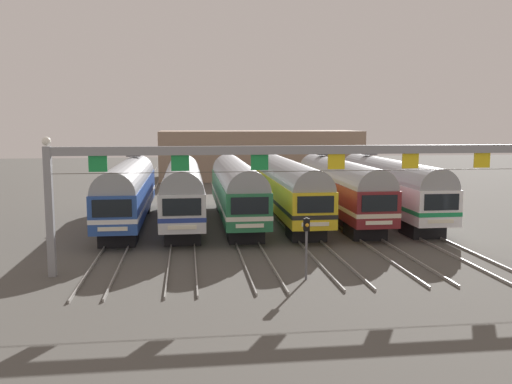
# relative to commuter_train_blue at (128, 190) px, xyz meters

# --- Properties ---
(ground_plane) EXTENTS (160.00, 160.00, 0.00)m
(ground_plane) POSITION_rel_commuter_train_blue_xyz_m (10.09, 0.00, -2.69)
(ground_plane) COLOR #4C4944
(track_bed) EXTENTS (21.68, 70.00, 0.15)m
(track_bed) POSITION_rel_commuter_train_blue_xyz_m (10.09, 17.00, -2.61)
(track_bed) COLOR gray
(track_bed) RESTS_ON ground
(commuter_train_blue) EXTENTS (2.88, 18.06, 5.05)m
(commuter_train_blue) POSITION_rel_commuter_train_blue_xyz_m (0.00, 0.00, 0.00)
(commuter_train_blue) COLOR #284C9E
(commuter_train_blue) RESTS_ON ground
(commuter_train_silver) EXTENTS (2.88, 18.06, 4.77)m
(commuter_train_silver) POSITION_rel_commuter_train_blue_xyz_m (4.03, -0.00, -0.00)
(commuter_train_silver) COLOR silver
(commuter_train_silver) RESTS_ON ground
(commuter_train_green) EXTENTS (2.88, 18.06, 4.77)m
(commuter_train_green) POSITION_rel_commuter_train_blue_xyz_m (8.07, -0.00, -0.00)
(commuter_train_green) COLOR #236B42
(commuter_train_green) RESTS_ON ground
(commuter_train_yellow) EXTENTS (2.88, 18.06, 4.77)m
(commuter_train_yellow) POSITION_rel_commuter_train_blue_xyz_m (12.10, -0.00, -0.00)
(commuter_train_yellow) COLOR gold
(commuter_train_yellow) RESTS_ON ground
(commuter_train_maroon) EXTENTS (2.88, 18.06, 5.05)m
(commuter_train_maroon) POSITION_rel_commuter_train_blue_xyz_m (16.14, 0.00, 0.00)
(commuter_train_maroon) COLOR maroon
(commuter_train_maroon) RESTS_ON ground
(commuter_train_white) EXTENTS (2.88, 18.06, 5.05)m
(commuter_train_white) POSITION_rel_commuter_train_blue_xyz_m (20.17, 0.00, 0.00)
(commuter_train_white) COLOR white
(commuter_train_white) RESTS_ON ground
(catenary_gantry) EXTENTS (25.41, 0.44, 6.97)m
(catenary_gantry) POSITION_rel_commuter_train_blue_xyz_m (10.09, -13.50, 2.65)
(catenary_gantry) COLOR gray
(catenary_gantry) RESTS_ON ground
(yard_signal_mast) EXTENTS (0.28, 0.35, 3.09)m
(yard_signal_mast) POSITION_rel_commuter_train_blue_xyz_m (10.09, -15.66, -0.54)
(yard_signal_mast) COLOR #59595E
(yard_signal_mast) RESTS_ON ground
(maintenance_building) EXTENTS (26.75, 10.00, 6.48)m
(maintenance_building) POSITION_rel_commuter_train_blue_xyz_m (14.18, 33.10, 0.55)
(maintenance_building) COLOR gray
(maintenance_building) RESTS_ON ground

